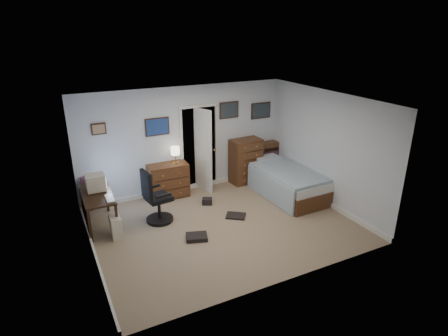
{
  "coord_description": "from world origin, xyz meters",
  "views": [
    {
      "loc": [
        -2.95,
        -5.91,
        3.77
      ],
      "look_at": [
        0.17,
        0.3,
        1.1
      ],
      "focal_mm": 30.0,
      "sensor_mm": 36.0,
      "label": 1
    }
  ],
  "objects_px": {
    "computer_desk": "(93,202)",
    "office_chair": "(156,202)",
    "low_dresser": "(168,181)",
    "bed": "(286,181)",
    "tall_dresser": "(246,161)"
  },
  "relations": [
    {
      "from": "computer_desk",
      "to": "office_chair",
      "type": "xyz_separation_m",
      "value": [
        1.14,
        -0.36,
        -0.1
      ]
    },
    {
      "from": "office_chair",
      "to": "low_dresser",
      "type": "height_order",
      "value": "office_chair"
    },
    {
      "from": "office_chair",
      "to": "bed",
      "type": "bearing_deg",
      "value": -9.39
    },
    {
      "from": "tall_dresser",
      "to": "bed",
      "type": "distance_m",
      "value": 1.21
    },
    {
      "from": "computer_desk",
      "to": "low_dresser",
      "type": "relative_size",
      "value": 1.36
    },
    {
      "from": "office_chair",
      "to": "bed",
      "type": "xyz_separation_m",
      "value": [
        3.13,
        -0.08,
        -0.11
      ]
    },
    {
      "from": "office_chair",
      "to": "low_dresser",
      "type": "relative_size",
      "value": 1.27
    },
    {
      "from": "low_dresser",
      "to": "tall_dresser",
      "type": "distance_m",
      "value": 2.05
    },
    {
      "from": "low_dresser",
      "to": "bed",
      "type": "bearing_deg",
      "value": -23.3
    },
    {
      "from": "computer_desk",
      "to": "tall_dresser",
      "type": "relative_size",
      "value": 1.08
    },
    {
      "from": "tall_dresser",
      "to": "bed",
      "type": "xyz_separation_m",
      "value": [
        0.47,
        -1.09,
        -0.24
      ]
    },
    {
      "from": "computer_desk",
      "to": "office_chair",
      "type": "relative_size",
      "value": 1.07
    },
    {
      "from": "computer_desk",
      "to": "tall_dresser",
      "type": "bearing_deg",
      "value": 10.6
    },
    {
      "from": "low_dresser",
      "to": "tall_dresser",
      "type": "height_order",
      "value": "tall_dresser"
    },
    {
      "from": "computer_desk",
      "to": "tall_dresser",
      "type": "distance_m",
      "value": 3.85
    }
  ]
}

